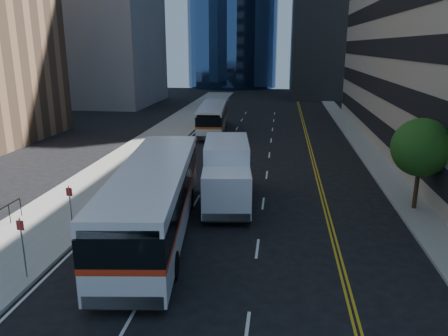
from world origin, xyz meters
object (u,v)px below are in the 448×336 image
(bus_front, at_px, (154,198))
(box_truck, at_px, (227,172))
(street_tree, at_px, (421,148))
(bus_rear, at_px, (213,117))

(bus_front, relative_size, box_truck, 1.83)
(street_tree, distance_m, bus_rear, 26.18)
(bus_rear, distance_m, box_truck, 22.01)
(bus_front, distance_m, box_truck, 5.80)
(bus_rear, bearing_deg, bus_front, -91.77)
(bus_front, xyz_separation_m, bus_rear, (-1.30, 26.65, -0.32))
(bus_rear, bearing_deg, box_truck, -83.65)
(street_tree, height_order, bus_rear, street_tree)
(street_tree, bearing_deg, bus_rear, 124.62)
(street_tree, relative_size, box_truck, 0.66)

